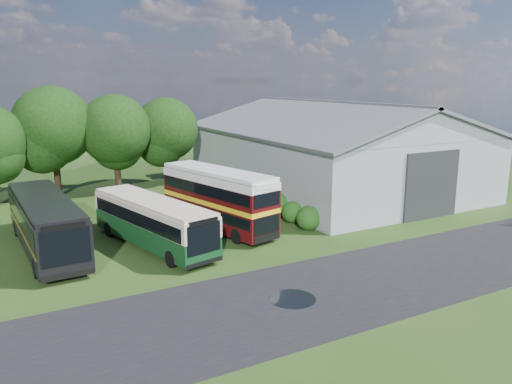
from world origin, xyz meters
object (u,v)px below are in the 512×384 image
storage_shed (332,145)px  bus_green_single (153,222)px  bus_maroon_double (218,200)px  bus_dark_single (46,223)px

storage_shed → bus_green_single: storage_shed is taller
bus_maroon_double → bus_dark_single: (-10.81, 0.81, -0.33)m
bus_maroon_double → bus_dark_single: bearing=162.1°
storage_shed → bus_dark_single: bearing=-166.3°
storage_shed → bus_green_single: 21.71m
bus_green_single → bus_dark_single: (-5.80, 2.20, 0.17)m
bus_green_single → bus_dark_single: bus_dark_single is taller
storage_shed → bus_dark_single: size_ratio=2.07×
bus_maroon_double → bus_green_single: bearing=-178.1°
bus_green_single → bus_maroon_double: bus_maroon_double is taller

